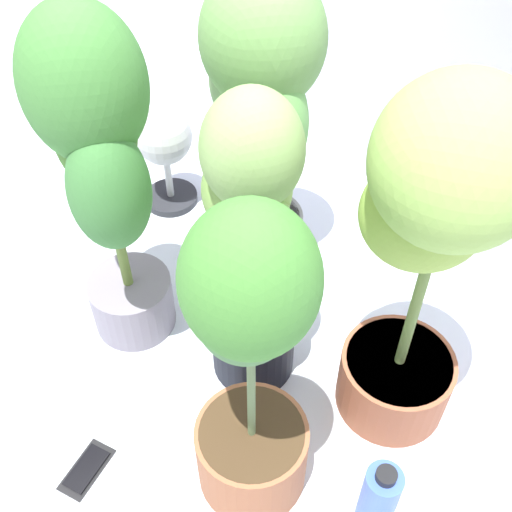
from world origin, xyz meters
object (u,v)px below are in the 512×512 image
object	(u,v)px
potted_plant_back_left	(260,104)
potted_plant_center	(251,239)
cell_phone	(87,469)
floor_fan	(164,144)
potted_plant_front_left	(102,161)
potted_plant_front_right	(250,358)
potted_plant_back_right	(430,241)
nutrient_bottle	(379,497)

from	to	relation	value
potted_plant_back_left	potted_plant_center	distance (m)	0.43
potted_plant_center	cell_phone	world-z (taller)	potted_plant_center
floor_fan	potted_plant_front_left	bearing A→B (deg)	-86.18
potted_plant_back_left	floor_fan	size ratio (longest dim) A/B	2.49
potted_plant_front_left	potted_plant_front_right	world-z (taller)	potted_plant_front_left
potted_plant_center	potted_plant_front_right	distance (m)	0.30
potted_plant_front_right	potted_plant_back_right	bearing A→B (deg)	88.84
potted_plant_front_left	cell_phone	bearing A→B (deg)	-38.55
potted_plant_back_right	potted_plant_center	bearing A→B (deg)	-136.47
nutrient_bottle	cell_phone	bearing A→B (deg)	-129.87
potted_plant_front_right	cell_phone	size ratio (longest dim) A/B	5.29
potted_plant_center	nutrient_bottle	world-z (taller)	potted_plant_center
potted_plant_back_left	potted_plant_front_left	distance (m)	0.45
potted_plant_center	nutrient_bottle	xyz separation A→B (m)	(0.50, 0.03, -0.37)
potted_plant_back_right	potted_plant_center	xyz separation A→B (m)	(-0.27, -0.25, -0.09)
nutrient_bottle	potted_plant_center	bearing A→B (deg)	-177.07
potted_plant_back_left	potted_plant_center	size ratio (longest dim) A/B	1.06
potted_plant_front_left	floor_fan	size ratio (longest dim) A/B	2.63
potted_plant_center	potted_plant_back_left	bearing A→B (deg)	146.42
potted_plant_front_right	potted_plant_front_left	bearing A→B (deg)	-173.93
potted_plant_center	cell_phone	xyz separation A→B (m)	(0.06, -0.50, -0.47)
potted_plant_front_left	potted_plant_back_right	bearing A→B (deg)	39.79
cell_phone	nutrient_bottle	xyz separation A→B (m)	(0.44, 0.52, 0.10)
potted_plant_center	nutrient_bottle	size ratio (longest dim) A/B	3.88
potted_plant_front_left	floor_fan	distance (m)	0.62
potted_plant_center	floor_fan	world-z (taller)	potted_plant_center
potted_plant_back_left	potted_plant_front_left	world-z (taller)	potted_plant_front_left
potted_plant_front_right	floor_fan	distance (m)	1.03
potted_plant_back_right	potted_plant_back_left	size ratio (longest dim) A/B	1.05
potted_plant_front_right	nutrient_bottle	xyz separation A→B (m)	(0.24, 0.18, -0.36)
potted_plant_back_left	potted_plant_front_right	world-z (taller)	potted_plant_back_left
potted_plant_center	potted_plant_front_left	distance (m)	0.38
potted_plant_front_right	floor_fan	world-z (taller)	potted_plant_front_right
potted_plant_center	potted_plant_front_left	bearing A→B (deg)	-144.02
potted_plant_back_left	nutrient_bottle	bearing A→B (deg)	-13.80
potted_plant_back_right	potted_plant_center	size ratio (longest dim) A/B	1.11
cell_phone	nutrient_bottle	distance (m)	0.69
nutrient_bottle	potted_plant_front_right	bearing A→B (deg)	-143.37
cell_phone	potted_plant_front_left	bearing A→B (deg)	-70.80
cell_phone	floor_fan	xyz separation A→B (m)	(-0.78, 0.59, 0.23)
potted_plant_back_left	cell_phone	xyz separation A→B (m)	(0.42, -0.73, -0.53)
potted_plant_center	potted_plant_front_right	xyz separation A→B (m)	(0.26, -0.15, -0.02)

